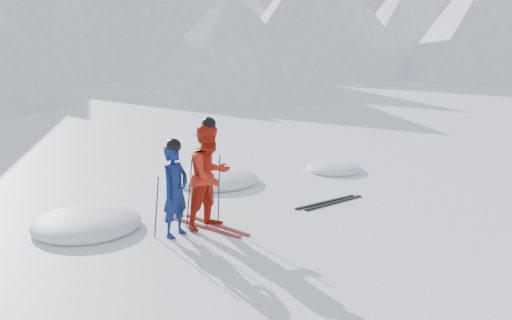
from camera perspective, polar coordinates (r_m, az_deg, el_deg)
ground at (r=11.74m, az=7.56°, el=-4.63°), size 160.00×160.00×0.00m
skier_blue at (r=9.67m, az=-8.51°, el=-3.24°), size 0.71×0.59×1.66m
skier_red at (r=10.01m, az=-4.87°, el=-1.69°), size 1.08×0.91×1.97m
pole_blue_left at (r=9.74m, az=-10.43°, el=-4.90°), size 0.11×0.08×1.11m
pole_blue_right at (r=10.08m, az=-7.94°, el=-4.22°), size 0.11×0.07×1.11m
pole_red_left at (r=10.15m, az=-7.04°, el=-3.48°), size 0.13×0.10×1.31m
pole_red_right at (r=10.38m, az=-3.92°, el=-3.05°), size 0.13×0.09×1.31m
ski_worn_left at (r=10.23m, az=-5.34°, el=-7.08°), size 0.46×1.68×0.03m
ski_worn_right at (r=10.35m, az=-4.22°, el=-6.82°), size 0.35×1.69×0.03m
ski_loose_a at (r=11.84m, az=7.35°, el=-4.41°), size 1.70×0.14×0.03m
ski_loose_b at (r=11.81m, az=8.21°, el=-4.48°), size 1.70×0.10×0.03m
snow_lumps at (r=12.39m, az=-6.30°, el=-3.69°), size 8.76×3.36×0.46m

